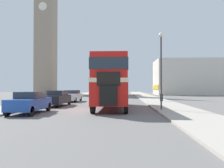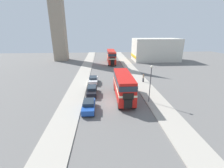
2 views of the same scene
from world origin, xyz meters
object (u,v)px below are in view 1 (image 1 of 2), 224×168
car_parked_mid (57,98)px  street_lamp (161,59)px  car_parked_far (72,96)px  pedestrian_walking (161,93)px  double_decker_bus (112,79)px  bus_distant (118,83)px  church_tower (46,16)px  car_parked_near (30,102)px

car_parked_mid → street_lamp: (9.19, -3.81, 3.19)m
car_parked_mid → car_parked_far: 6.23m
pedestrian_walking → car_parked_far: bearing=178.5°
car_parked_mid → street_lamp: bearing=-22.5°
double_decker_bus → bus_distant: bus_distant is taller
bus_distant → church_tower: church_tower is taller
pedestrian_walking → church_tower: church_tower is taller
bus_distant → car_parked_far: size_ratio=2.71×
pedestrian_walking → street_lamp: 10.30m
street_lamp → car_parked_far: bearing=132.7°
double_decker_bus → church_tower: (-18.99, 36.83, 17.70)m
car_parked_far → church_tower: bearing=115.4°
car_parked_mid → car_parked_far: car_parked_mid is taller
church_tower → street_lamp: bearing=-59.4°
bus_distant → car_parked_mid: bus_distant is taller
street_lamp → double_decker_bus: bearing=154.7°
car_parked_near → street_lamp: size_ratio=0.69×
car_parked_mid → pedestrian_walking: pedestrian_walking is taller
bus_distant → double_decker_bus: bearing=-89.8°
car_parked_mid → church_tower: 42.15m
double_decker_bus → bus_distant: size_ratio=0.84×
bus_distant → pedestrian_walking: size_ratio=6.25×
church_tower → car_parked_near: bearing=-71.6°
car_parked_far → pedestrian_walking: pedestrian_walking is taller
car_parked_mid → street_lamp: size_ratio=0.75×
double_decker_bus → car_parked_near: 6.89m
bus_distant → church_tower: bearing=158.5°
car_parked_far → car_parked_near: bearing=-90.2°
car_parked_mid → double_decker_bus: bearing=-20.4°
pedestrian_walking → church_tower: (-24.56, 28.90, 19.05)m
double_decker_bus → car_parked_mid: (-5.34, 1.99, -1.72)m
double_decker_bus → car_parked_near: bearing=-145.1°
bus_distant → car_parked_mid: (-5.26, -27.39, -1.88)m
double_decker_bus → pedestrian_walking: (5.57, 7.93, -1.35)m
street_lamp → church_tower: bearing=120.6°
car_parked_near → bus_distant: bearing=80.8°
car_parked_mid → church_tower: (-13.64, 34.84, 19.41)m
bus_distant → pedestrian_walking: (5.66, -21.45, -1.52)m
pedestrian_walking → church_tower: size_ratio=0.05×
pedestrian_walking → double_decker_bus: bearing=-125.1°
car_parked_near → street_lamp: (9.32, 2.00, 3.19)m
car_parked_far → bus_distant: bearing=75.9°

